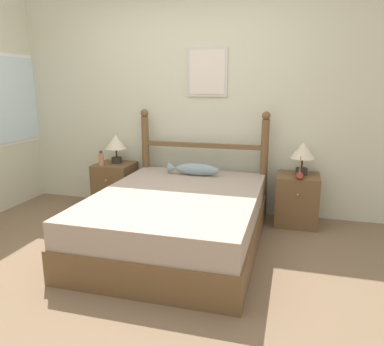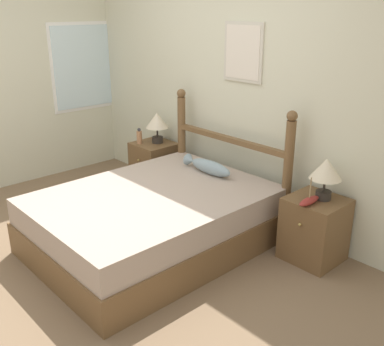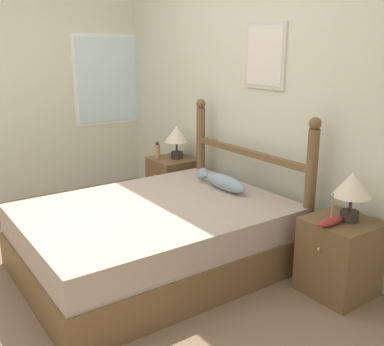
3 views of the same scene
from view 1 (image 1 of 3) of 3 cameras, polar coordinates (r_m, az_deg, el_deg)
name	(u,v)px [view 1 (image 1 of 3)]	position (r m, az deg, el deg)	size (l,w,h in m)	color
ground_plane	(132,271)	(3.20, -9.10, -14.50)	(16.00, 16.00, 0.00)	#7A6047
wall_back	(190,102)	(4.46, -0.38, 10.75)	(6.40, 0.08, 2.55)	beige
bed	(178,219)	(3.54, -2.16, -7.04)	(1.49, 1.99, 0.51)	brown
headboard	(202,159)	(4.31, 1.60, 2.21)	(1.50, 0.09, 1.20)	brown
nightstand_left	(115,185)	(4.68, -11.60, -1.86)	(0.44, 0.45, 0.55)	brown
nightstand_right	(297,200)	(4.20, 15.68, -3.91)	(0.44, 0.45, 0.55)	brown
table_lamp_left	(116,143)	(4.61, -11.52, 4.45)	(0.26, 0.26, 0.35)	#2D2823
table_lamp_right	(303,152)	(4.11, 16.53, 3.07)	(0.26, 0.26, 0.35)	#2D2823
bottle	(101,159)	(4.54, -13.67, 2.14)	(0.06, 0.06, 0.18)	tan
model_boat	(300,175)	(3.98, 16.07, -0.34)	(0.07, 0.25, 0.23)	maroon
fish_pillow	(194,169)	(4.10, 0.31, 0.57)	(0.57, 0.13, 0.13)	#8499A3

